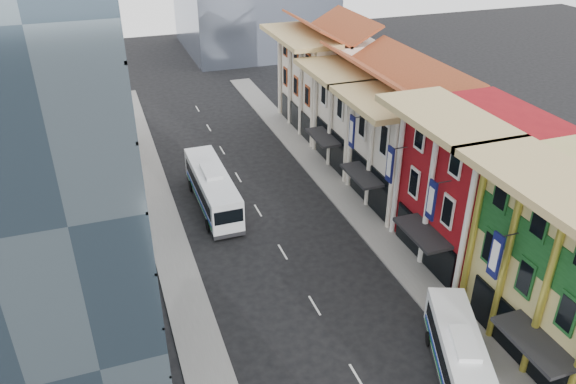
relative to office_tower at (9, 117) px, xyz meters
name	(u,v)px	position (x,y,z in m)	size (l,w,h in m)	color
sidewalk_right	(376,232)	(25.50, 3.00, -14.93)	(3.00, 90.00, 0.15)	slate
sidewalk_left	(178,272)	(8.50, 3.00, -14.93)	(3.00, 90.00, 0.15)	slate
shophouse_red	(477,188)	(31.00, -2.00, -9.00)	(8.00, 10.00, 12.00)	maroon
shophouse_cream_near	(412,150)	(31.00, 7.50, -10.00)	(8.00, 9.00, 10.00)	white
shophouse_cream_mid	(367,116)	(31.00, 16.50, -10.00)	(8.00, 9.00, 10.00)	white
shophouse_cream_far	(328,82)	(31.00, 27.00, -9.50)	(8.00, 12.00, 11.00)	white
office_tower	(9,117)	(0.00, 0.00, 0.00)	(12.00, 26.00, 30.00)	#364756
office_block_far	(59,111)	(1.00, 23.00, -8.00)	(10.00, 18.00, 14.00)	gray
bus_left_far	(212,188)	(13.35, 12.10, -13.06)	(2.84, 12.10, 3.88)	silver
bus_right	(461,362)	(22.50, -13.36, -13.31)	(2.46, 10.51, 3.37)	white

